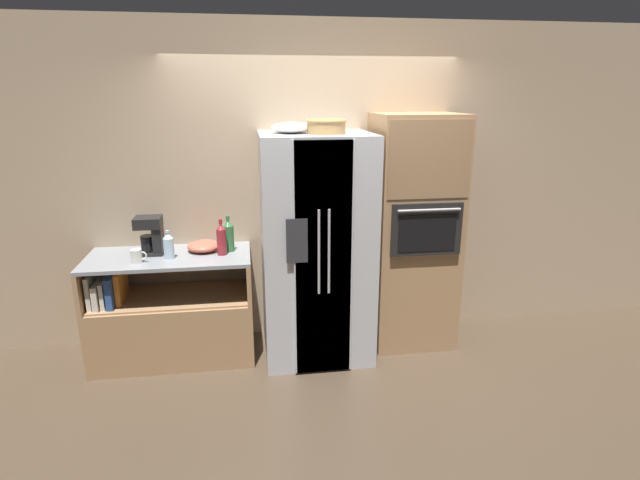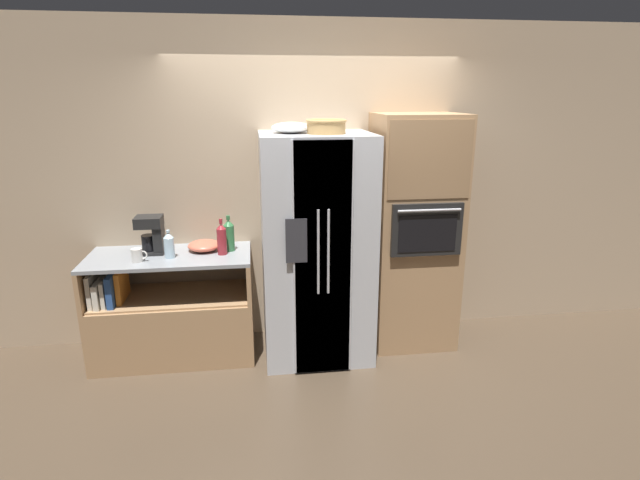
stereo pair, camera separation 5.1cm
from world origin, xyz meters
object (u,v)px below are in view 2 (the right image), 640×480
at_px(bottle_wide, 229,235).
at_px(mixing_bowl, 204,245).
at_px(bottle_tall, 222,239).
at_px(fruit_bowl, 292,128).
at_px(refrigerator, 316,248).
at_px(wall_oven, 414,233).
at_px(mug, 137,255).
at_px(coffee_maker, 153,233).
at_px(wicker_basket, 326,126).
at_px(bottle_short, 169,245).

bearing_deg(bottle_wide, mixing_bowl, 171.76).
distance_m(bottle_wide, mixing_bowl, 0.23).
bearing_deg(bottle_tall, fruit_bowl, -2.54).
xyz_separation_m(fruit_bowl, mixing_bowl, (-0.75, 0.15, -0.98)).
xyz_separation_m(refrigerator, wall_oven, (0.87, 0.09, 0.08)).
bearing_deg(bottle_wide, bottle_tall, -120.38).
bearing_deg(mug, coffee_maker, 67.76).
distance_m(fruit_bowl, bottle_tall, 1.07).
xyz_separation_m(wicker_basket, mug, (-1.50, 0.02, -0.99)).
height_order(wicker_basket, fruit_bowl, wicker_basket).
xyz_separation_m(refrigerator, mug, (-1.44, -0.06, 0.02)).
height_order(refrigerator, bottle_wide, refrigerator).
distance_m(bottle_short, coffee_maker, 0.22).
height_order(wall_oven, coffee_maker, wall_oven).
bearing_deg(bottle_tall, wicker_basket, -8.90).
bearing_deg(mixing_bowl, mug, -154.82).
bearing_deg(bottle_tall, wall_oven, 1.59).
distance_m(wicker_basket, mug, 1.80).
bearing_deg(coffee_maker, fruit_bowl, -6.76).
distance_m(wall_oven, wicker_basket, 1.25).
xyz_separation_m(bottle_short, coffee_maker, (-0.15, 0.14, 0.06)).
height_order(fruit_bowl, coffee_maker, fruit_bowl).
xyz_separation_m(refrigerator, coffee_maker, (-1.35, 0.16, 0.14)).
bearing_deg(mixing_bowl, refrigerator, -10.53).
bearing_deg(mixing_bowl, bottle_tall, -38.71).
xyz_separation_m(bottle_tall, bottle_wide, (0.06, 0.09, 0.00)).
bearing_deg(bottle_wide, coffee_maker, 178.54).
bearing_deg(fruit_bowl, wicker_basket, -22.37).
xyz_separation_m(refrigerator, bottle_wide, (-0.72, 0.14, 0.10)).
height_order(wall_oven, fruit_bowl, wall_oven).
relative_size(bottle_tall, mug, 2.44).
xyz_separation_m(wicker_basket, bottle_short, (-1.27, 0.10, -0.94)).
bearing_deg(wall_oven, mixing_bowl, 177.48).
relative_size(bottle_wide, coffee_maker, 0.97).
xyz_separation_m(refrigerator, mixing_bowl, (-0.94, 0.17, 0.01)).
bearing_deg(bottle_tall, coffee_maker, 168.92).
distance_m(refrigerator, coffee_maker, 1.36).
height_order(fruit_bowl, mug, fruit_bowl).
height_order(refrigerator, bottle_tall, refrigerator).
bearing_deg(bottle_short, wall_oven, 2.21).
bearing_deg(wicker_basket, wall_oven, 12.53).
relative_size(bottle_short, mixing_bowl, 0.84).
height_order(mug, coffee_maker, coffee_maker).
bearing_deg(bottle_short, mixing_bowl, 31.43).
xyz_separation_m(fruit_bowl, bottle_short, (-1.01, -0.01, -0.92)).
bearing_deg(wicker_basket, mixing_bowl, 165.58).
relative_size(refrigerator, mug, 15.33).
bearing_deg(wall_oven, coffee_maker, 178.33).
relative_size(refrigerator, wicker_basket, 6.06).
bearing_deg(coffee_maker, wicker_basket, -9.78).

